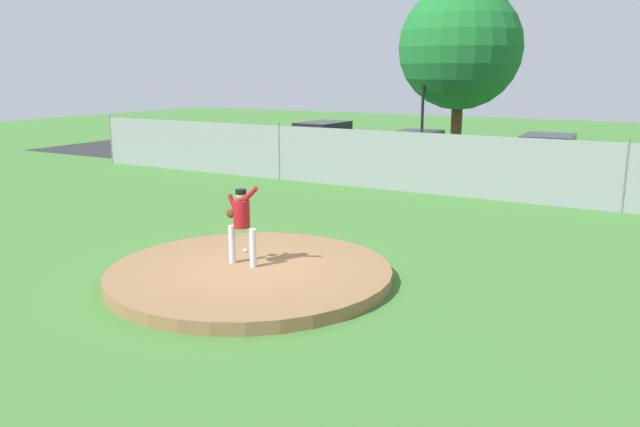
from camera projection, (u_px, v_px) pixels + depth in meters
ground_plane at (378, 218)px, 17.32m from camera, size 80.00×80.00×0.00m
asphalt_strip at (468, 175)px, 24.55m from camera, size 44.00×7.00×0.01m
pitchers_mound at (250, 273)px, 12.19m from camera, size 5.47×5.47×0.23m
pitcher_youth at (241, 219)px, 12.15m from camera, size 0.80×0.32×1.60m
baseball at (245, 250)px, 13.19m from camera, size 0.07×0.07×0.07m
chainlink_fence at (429, 164)px, 20.50m from camera, size 29.04×0.07×2.09m
parked_car_slate at (546, 159)px, 22.97m from camera, size 2.07×4.25×1.69m
parked_car_teal at (416, 153)px, 24.98m from camera, size 1.91×4.17×1.62m
parked_car_silver at (323, 144)px, 27.06m from camera, size 1.94×4.42×1.82m
traffic_cone_orange at (604, 167)px, 24.74m from camera, size 0.40×0.40×0.55m
traffic_light_near at (423, 76)px, 29.39m from camera, size 0.28×0.46×5.48m
tree_bushy_near at (460, 48)px, 30.48m from camera, size 5.96×5.96×8.03m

